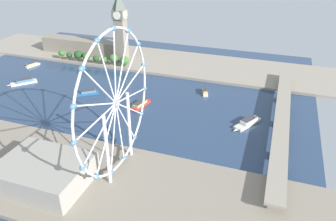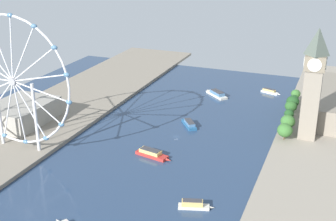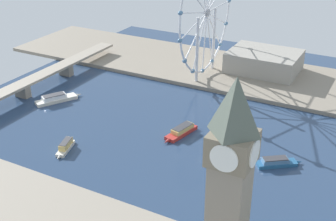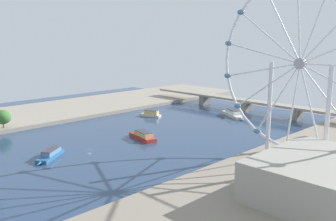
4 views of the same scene
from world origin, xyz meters
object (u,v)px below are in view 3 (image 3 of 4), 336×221
clock_tower (230,186)px  tour_boat_2 (65,146)px  riverside_hall (264,61)px  tour_boat_0 (181,131)px  river_bridge (22,86)px  tour_boat_1 (56,99)px  ferris_wheel (207,14)px  tour_boat_3 (277,162)px

clock_tower → tour_boat_2: size_ratio=3.99×
riverside_hall → tour_boat_0: 129.14m
clock_tower → riverside_hall: clock_tower is taller
river_bridge → tour_boat_1: size_ratio=6.61×
tour_boat_2 → tour_boat_1: bearing=-152.2°
tour_boat_0 → tour_boat_1: size_ratio=0.89×
ferris_wheel → tour_boat_1: ferris_wheel is taller
clock_tower → tour_boat_0: size_ratio=2.91×
tour_boat_3 → tour_boat_1: bearing=141.2°
tour_boat_2 → riverside_hall: bearing=142.2°
clock_tower → riverside_hall: (231.67, 56.99, -36.97)m
ferris_wheel → tour_boat_2: bearing=169.8°
clock_tower → tour_boat_1: bearing=59.3°
riverside_hall → tour_boat_0: bearing=173.9°
ferris_wheel → tour_boat_1: size_ratio=2.98×
river_bridge → tour_boat_3: 197.97m
clock_tower → tour_boat_2: (53.07, 124.16, -46.12)m
riverside_hall → tour_boat_2: 191.03m
river_bridge → tour_boat_0: river_bridge is taller
clock_tower → tour_boat_2: clock_tower is taller
ferris_wheel → tour_boat_0: 113.03m
riverside_hall → tour_boat_1: riverside_hall is taller
ferris_wheel → tour_boat_1: (-95.82, 78.01, -51.88)m
ferris_wheel → riverside_hall: ferris_wheel is taller
clock_tower → tour_boat_3: clock_tower is taller
riverside_hall → river_bridge: 197.75m
clock_tower → tour_boat_1: size_ratio=2.58×
tour_boat_2 → tour_boat_0: bearing=116.2°
tour_boat_1 → tour_boat_3: 169.90m
riverside_hall → river_bridge: bearing=132.1°
riverside_hall → tour_boat_0: riverside_hall is taller
river_bridge → tour_boat_3: size_ratio=9.16×
tour_boat_3 → tour_boat_0: bearing=137.8°
ferris_wheel → tour_boat_0: size_ratio=3.37×
riverside_hall → tour_boat_2: size_ratio=2.63×
riverside_hall → river_bridge: (-132.45, 146.81, -2.91)m
clock_tower → tour_boat_0: bearing=34.3°
ferris_wheel → tour_boat_3: (-103.50, -91.71, -52.11)m
clock_tower → tour_boat_3: bearing=3.5°
clock_tower → riverside_hall: size_ratio=1.52×
riverside_hall → tour_boat_1: (-127.16, 118.69, -9.14)m
river_bridge → tour_boat_1: (5.28, -28.12, -6.23)m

